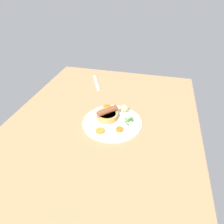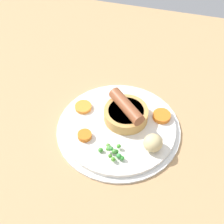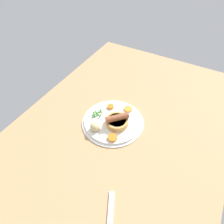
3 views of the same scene
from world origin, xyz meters
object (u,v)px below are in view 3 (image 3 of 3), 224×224
(sausage_pudding, at_px, (117,121))
(carrot_slice_2, at_px, (112,137))
(carrot_slice_1, at_px, (128,109))
(carrot_slice_0, at_px, (111,107))
(potato_chunk_0, at_px, (95,127))
(fork, at_px, (110,224))
(dinner_plate, at_px, (113,121))
(pea_pile, at_px, (98,113))

(sausage_pudding, relative_size, carrot_slice_2, 2.44)
(carrot_slice_1, bearing_deg, sausage_pudding, 176.92)
(carrot_slice_1, bearing_deg, carrot_slice_0, 109.03)
(carrot_slice_2, bearing_deg, sausage_pudding, 13.70)
(potato_chunk_0, height_order, fork, potato_chunk_0)
(carrot_slice_1, bearing_deg, dinner_plate, 160.97)
(dinner_plate, relative_size, pea_pile, 4.74)
(sausage_pudding, distance_m, pea_pile, 0.09)
(pea_pile, bearing_deg, potato_chunk_0, -155.12)
(potato_chunk_0, bearing_deg, pea_pile, 24.88)
(sausage_pudding, distance_m, fork, 0.36)
(sausage_pudding, bearing_deg, pea_pile, 130.94)
(sausage_pudding, bearing_deg, dinner_plate, 111.65)
(sausage_pudding, distance_m, carrot_slice_0, 0.10)
(dinner_plate, bearing_deg, carrot_slice_0, 36.77)
(dinner_plate, bearing_deg, fork, -152.32)
(sausage_pudding, relative_size, pea_pile, 1.69)
(potato_chunk_0, xyz_separation_m, carrot_slice_1, (0.16, -0.07, -0.01))
(pea_pile, relative_size, carrot_slice_0, 1.92)
(sausage_pudding, xyz_separation_m, fork, (-0.32, -0.15, -0.03))
(dinner_plate, distance_m, pea_pile, 0.07)
(carrot_slice_1, bearing_deg, carrot_slice_2, -175.70)
(dinner_plate, distance_m, sausage_pudding, 0.04)
(potato_chunk_0, distance_m, carrot_slice_0, 0.13)
(potato_chunk_0, height_order, carrot_slice_2, potato_chunk_0)
(pea_pile, xyz_separation_m, carrot_slice_0, (0.06, -0.03, -0.00))
(dinner_plate, distance_m, fork, 0.37)
(potato_chunk_0, xyz_separation_m, carrot_slice_0, (0.13, 0.01, -0.01))
(dinner_plate, bearing_deg, carrot_slice_1, -19.03)
(fork, bearing_deg, potato_chunk_0, 13.83)
(carrot_slice_2, bearing_deg, carrot_slice_1, 4.30)
(pea_pile, height_order, carrot_slice_0, pea_pile)
(dinner_plate, height_order, fork, dinner_plate)
(dinner_plate, relative_size, carrot_slice_2, 6.83)
(carrot_slice_0, bearing_deg, carrot_slice_2, -148.65)
(dinner_plate, relative_size, potato_chunk_0, 6.62)
(carrot_slice_1, distance_m, fork, 0.44)
(potato_chunk_0, relative_size, carrot_slice_1, 1.10)
(potato_chunk_0, height_order, carrot_slice_0, potato_chunk_0)
(sausage_pudding, xyz_separation_m, potato_chunk_0, (-0.07, 0.06, -0.00))
(dinner_plate, distance_m, carrot_slice_2, 0.09)
(pea_pile, height_order, carrot_slice_2, pea_pile)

